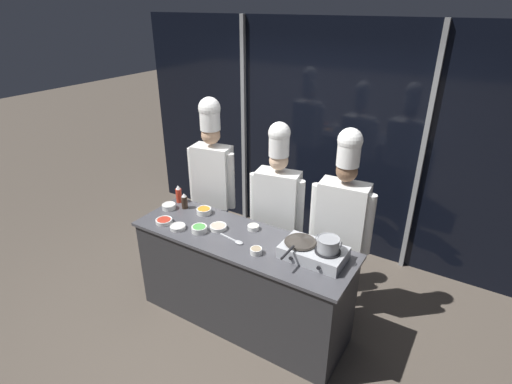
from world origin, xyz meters
TOP-DOWN VIEW (x-y plane):
  - ground_plane at (0.00, 0.00)m, footprint 24.00×24.00m
  - window_wall_back at (0.00, 1.78)m, footprint 5.22×0.09m
  - demo_counter at (0.00, 0.00)m, footprint 2.06×0.66m
  - portable_stove at (0.67, 0.06)m, footprint 0.52×0.33m
  - frying_pan at (0.55, 0.05)m, footprint 0.27×0.46m
  - stock_pot at (0.79, 0.06)m, footprint 0.21×0.18m
  - squeeze_bottle_chili at (-0.94, 0.24)m, footprint 0.06×0.06m
  - squeeze_bottle_soy at (-0.80, 0.17)m, footprint 0.06×0.06m
  - prep_bowl_noodles at (0.01, 0.18)m, footprint 0.11×0.11m
  - prep_bowl_onion at (-0.58, -0.18)m, footprint 0.14×0.14m
  - prep_bowl_shrimp at (-0.26, 0.02)m, footprint 0.16×0.16m
  - prep_bowl_mushrooms at (0.24, -0.14)m, footprint 0.10×0.10m
  - prep_bowl_chili_flakes at (-0.77, -0.16)m, footprint 0.16×0.16m
  - prep_bowl_carrots at (-0.56, 0.18)m, footprint 0.15×0.15m
  - prep_bowl_garlic at (-0.92, 0.07)m, footprint 0.14×0.14m
  - prep_bowl_scallions at (-0.38, -0.11)m, footprint 0.14×0.14m
  - serving_spoon_slotted at (-0.00, -0.08)m, footprint 0.27×0.07m
  - chef_head at (-0.75, 0.58)m, footprint 0.53×0.28m
  - chef_sous at (0.04, 0.58)m, footprint 0.55×0.29m
  - chef_line at (0.70, 0.58)m, footprint 0.57×0.27m

SIDE VIEW (x-z plane):
  - ground_plane at x=0.00m, z-range 0.00..0.00m
  - demo_counter at x=0.00m, z-range 0.00..0.94m
  - serving_spoon_slotted at x=0.00m, z-range 0.94..0.95m
  - prep_bowl_onion at x=-0.58m, z-range 0.94..0.98m
  - prep_bowl_chili_flakes at x=-0.77m, z-range 0.94..0.98m
  - prep_bowl_shrimp at x=-0.26m, z-range 0.94..0.98m
  - prep_bowl_noodles at x=0.01m, z-range 0.94..0.98m
  - prep_bowl_mushrooms at x=0.24m, z-range 0.94..0.99m
  - prep_bowl_garlic at x=-0.92m, z-range 0.94..0.99m
  - prep_bowl_scallions at x=-0.38m, z-range 0.94..1.00m
  - prep_bowl_carrots at x=-0.56m, z-range 0.94..1.00m
  - portable_stove at x=0.67m, z-range 0.93..1.05m
  - squeeze_bottle_soy at x=-0.80m, z-range 0.93..1.10m
  - squeeze_bottle_chili at x=-0.94m, z-range 0.93..1.12m
  - frying_pan at x=0.55m, z-range 1.05..1.09m
  - chef_sous at x=0.04m, z-range 0.14..2.00m
  - chef_line at x=0.70m, z-range 0.14..2.05m
  - stock_pot at x=0.79m, z-range 1.05..1.17m
  - chef_head at x=-0.75m, z-range 0.19..2.18m
  - window_wall_back at x=0.00m, z-range 0.00..2.70m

